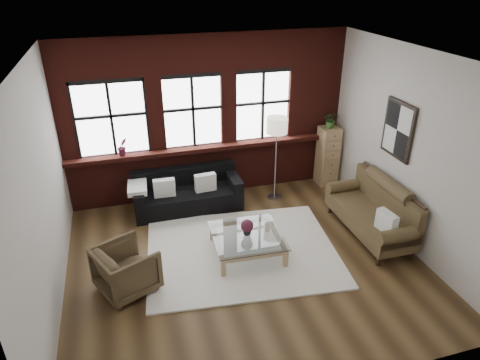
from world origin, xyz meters
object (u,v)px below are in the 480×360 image
object	(u,v)px
vintage_settee	(370,209)
floor_lamp	(276,156)
coffee_table	(247,244)
drawer_chest	(328,156)
armchair	(126,269)
vase	(247,231)
dark_sofa	(187,191)

from	to	relation	value
vintage_settee	floor_lamp	size ratio (longest dim) A/B	1.03
coffee_table	drawer_chest	size ratio (longest dim) A/B	0.88
coffee_table	armchair	bearing A→B (deg)	-170.10
coffee_table	vase	xyz separation A→B (m)	(-0.00, -0.00, 0.25)
armchair	drawer_chest	distance (m)	4.89
dark_sofa	vase	world-z (taller)	dark_sofa
vintage_settee	vase	bearing A→B (deg)	178.92
vase	drawer_chest	xyz separation A→B (m)	(2.39, 1.96, 0.20)
dark_sofa	vintage_settee	bearing A→B (deg)	-31.60
vase	armchair	bearing A→B (deg)	-170.10
vintage_settee	floor_lamp	world-z (taller)	floor_lamp
armchair	vase	world-z (taller)	armchair
dark_sofa	coffee_table	distance (m)	1.87
armchair	coffee_table	bearing A→B (deg)	-104.97
vase	floor_lamp	world-z (taller)	floor_lamp
vintage_settee	vase	size ratio (longest dim) A/B	14.25
dark_sofa	drawer_chest	distance (m)	3.08
dark_sofa	drawer_chest	xyz separation A→B (m)	(3.06, 0.23, 0.26)
dark_sofa	floor_lamp	distance (m)	1.85
dark_sofa	drawer_chest	size ratio (longest dim) A/B	1.61
vintage_settee	coffee_table	bearing A→B (deg)	178.92
vintage_settee	coffee_table	world-z (taller)	vintage_settee
armchair	coffee_table	xyz separation A→B (m)	(1.92, 0.34, -0.18)
armchair	vase	bearing A→B (deg)	-104.97
dark_sofa	vase	distance (m)	1.86
vase	vintage_settee	bearing A→B (deg)	-1.08
dark_sofa	vintage_settee	distance (m)	3.38
drawer_chest	floor_lamp	world-z (taller)	floor_lamp
armchair	floor_lamp	size ratio (longest dim) A/B	0.42
floor_lamp	dark_sofa	bearing A→B (deg)	177.14
dark_sofa	vintage_settee	size ratio (longest dim) A/B	1.06
floor_lamp	coffee_table	bearing A→B (deg)	-123.49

